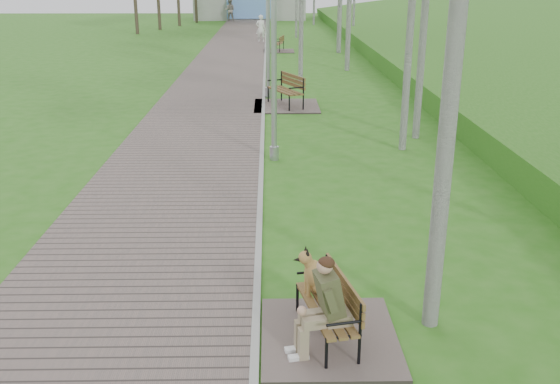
{
  "coord_description": "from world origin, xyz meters",
  "views": [
    {
      "loc": [
        0.17,
        -9.01,
        4.04
      ],
      "look_at": [
        0.33,
        -0.27,
        0.97
      ],
      "focal_mm": 40.0,
      "sensor_mm": 36.0,
      "label": 1
    }
  ],
  "objects": [
    {
      "name": "ground",
      "position": [
        0.0,
        0.0,
        0.0
      ],
      "size": [
        120.0,
        120.0,
        0.0
      ],
      "primitive_type": "plane",
      "color": "#2C6D17",
      "rests_on": "ground"
    },
    {
      "name": "walkway",
      "position": [
        -1.75,
        21.5,
        0.02
      ],
      "size": [
        3.5,
        67.0,
        0.04
      ],
      "primitive_type": "cube",
      "color": "#665853",
      "rests_on": "ground"
    },
    {
      "name": "kerb",
      "position": [
        0.0,
        21.5,
        0.03
      ],
      "size": [
        0.1,
        67.0,
        0.05
      ],
      "primitive_type": "cube",
      "color": "#999993",
      "rests_on": "ground"
    },
    {
      "name": "embankment",
      "position": [
        12.0,
        20.0,
        0.0
      ],
      "size": [
        14.0,
        70.0,
        1.6
      ],
      "primitive_type": "cube",
      "color": "#49822D",
      "rests_on": "ground"
    },
    {
      "name": "bench_main",
      "position": [
        0.78,
        -2.74,
        0.38
      ],
      "size": [
        1.58,
        1.76,
        1.38
      ],
      "color": "#665853",
      "rests_on": "ground"
    },
    {
      "name": "bench_second",
      "position": [
        0.7,
        10.71,
        0.24
      ],
      "size": [
        2.05,
        2.28,
        1.26
      ],
      "color": "#665853",
      "rests_on": "ground"
    },
    {
      "name": "bench_third",
      "position": [
        0.7,
        25.61,
        0.19
      ],
      "size": [
        1.65,
        1.84,
        1.02
      ],
      "color": "#665853",
      "rests_on": "ground"
    },
    {
      "name": "lamp_post_near",
      "position": [
        0.29,
        4.71,
        2.53
      ],
      "size": [
        0.21,
        0.21,
        5.41
      ],
      "color": "#A2A5AA",
      "rests_on": "ground"
    },
    {
      "name": "lamp_post_second",
      "position": [
        0.16,
        12.31,
        2.76
      ],
      "size": [
        0.23,
        0.23,
        5.91
      ],
      "color": "#A2A5AA",
      "rests_on": "ground"
    },
    {
      "name": "lamp_post_third",
      "position": [
        0.17,
        26.61,
        2.66
      ],
      "size": [
        0.22,
        0.22,
        5.69
      ],
      "color": "#A2A5AA",
      "rests_on": "ground"
    },
    {
      "name": "pedestrian_near",
      "position": [
        -0.31,
        30.35,
        0.82
      ],
      "size": [
        0.67,
        0.52,
        1.64
      ],
      "primitive_type": "imported",
      "rotation": [
        0.0,
        0.0,
        3.37
      ],
      "color": "white",
      "rests_on": "ground"
    },
    {
      "name": "pedestrian_far",
      "position": [
        -3.2,
        47.72,
        0.96
      ],
      "size": [
        0.97,
        0.78,
        1.92
      ],
      "primitive_type": "imported",
      "rotation": [
        0.0,
        0.0,
        3.09
      ],
      "color": "gray",
      "rests_on": "ground"
    }
  ]
}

